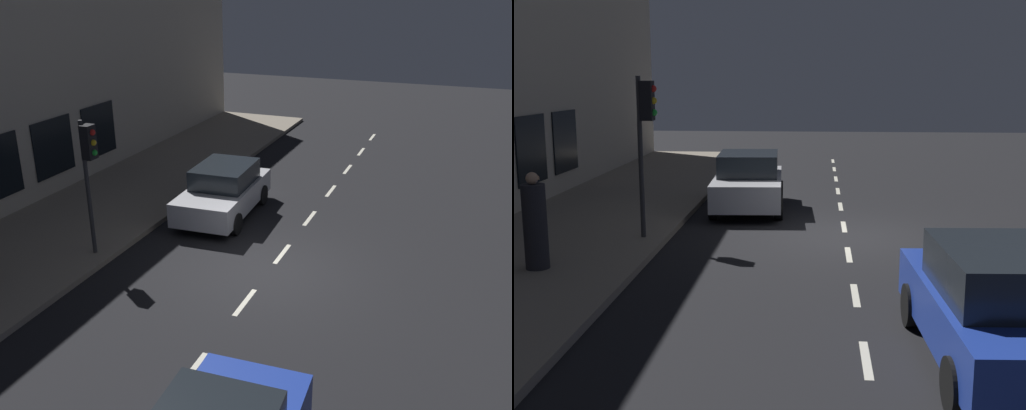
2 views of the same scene
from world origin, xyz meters
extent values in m
plane|color=black|center=(0.00, 0.00, 0.00)|extent=(60.00, 60.00, 0.00)
cube|color=gray|center=(6.25, 0.00, 0.07)|extent=(4.50, 32.00, 0.15)
cube|color=black|center=(8.47, -4.90, 1.69)|extent=(0.04, 1.83, 1.87)
cube|color=black|center=(8.47, -2.45, 1.69)|extent=(0.04, 1.83, 1.87)
cube|color=beige|center=(0.00, -14.00, 0.00)|extent=(0.12, 1.20, 0.01)
cube|color=beige|center=(0.00, -11.40, 0.00)|extent=(0.12, 1.20, 0.01)
cube|color=beige|center=(0.00, -8.80, 0.00)|extent=(0.12, 1.20, 0.01)
cube|color=beige|center=(0.00, -6.20, 0.00)|extent=(0.12, 1.20, 0.01)
cube|color=beige|center=(0.00, -3.60, 0.00)|extent=(0.12, 1.20, 0.01)
cube|color=beige|center=(0.00, -1.00, 0.00)|extent=(0.12, 1.20, 0.01)
cube|color=beige|center=(0.00, 1.60, 0.00)|extent=(0.12, 1.20, 0.01)
cube|color=beige|center=(0.00, 4.20, 0.00)|extent=(0.12, 1.20, 0.01)
cylinder|color=#2D2D30|center=(4.50, 0.96, 1.90)|extent=(0.11, 0.11, 3.51)
cube|color=black|center=(4.32, 0.96, 3.14)|extent=(0.26, 0.32, 0.84)
sphere|color=red|center=(4.18, 0.96, 3.39)|extent=(0.15, 0.15, 0.15)
sphere|color=gold|center=(4.18, 0.96, 3.14)|extent=(0.15, 0.15, 0.15)
sphere|color=green|center=(4.18, 0.96, 2.89)|extent=(0.15, 0.15, 0.15)
cube|color=#B7B7BC|center=(2.57, -2.90, 0.63)|extent=(2.02, 4.08, 0.70)
cube|color=black|center=(2.58, -3.05, 1.28)|extent=(1.70, 2.16, 0.60)
cylinder|color=black|center=(1.66, -1.70, 0.32)|extent=(0.25, 0.65, 0.64)
cylinder|color=black|center=(3.35, -1.61, 0.32)|extent=(0.25, 0.65, 0.64)
cylinder|color=black|center=(1.79, -4.18, 0.32)|extent=(0.25, 0.65, 0.64)
cylinder|color=black|center=(3.48, -4.09, 0.32)|extent=(0.25, 0.65, 0.64)
camera|label=1|loc=(-4.20, 11.64, 6.70)|focal=39.18mm
camera|label=2|loc=(0.67, 14.91, 3.63)|focal=46.14mm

